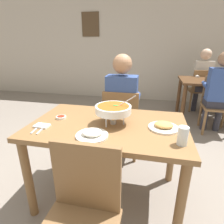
{
  "coord_description": "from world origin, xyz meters",
  "views": [
    {
      "loc": [
        0.34,
        -1.4,
        1.42
      ],
      "look_at": [
        0.0,
        0.15,
        0.83
      ],
      "focal_mm": 29.67,
      "sensor_mm": 36.0,
      "label": 1
    }
  ],
  "objects_px": {
    "sauce_dish": "(61,117)",
    "dining_table_far": "(207,87)",
    "chair_diner_main": "(121,121)",
    "diner_main": "(122,102)",
    "drink_glass": "(183,137)",
    "chair_viewer_empty": "(82,212)",
    "curry_bowl": "(113,109)",
    "patron_bg_left": "(219,89)",
    "dining_table_main": "(108,136)",
    "chair_bg_right": "(200,88)",
    "appetizer_plate": "(164,126)",
    "patron_bg_right": "(203,77)",
    "rice_plate": "(92,134)",
    "chair_bg_left": "(216,101)"
  },
  "relations": [
    {
      "from": "sauce_dish",
      "to": "dining_table_far",
      "type": "bearing_deg",
      "value": 51.78
    },
    {
      "from": "chair_diner_main",
      "to": "diner_main",
      "type": "bearing_deg",
      "value": 90.0
    },
    {
      "from": "drink_glass",
      "to": "chair_viewer_empty",
      "type": "bearing_deg",
      "value": -142.35
    },
    {
      "from": "diner_main",
      "to": "curry_bowl",
      "type": "height_order",
      "value": "diner_main"
    },
    {
      "from": "chair_diner_main",
      "to": "patron_bg_left",
      "type": "distance_m",
      "value": 1.72
    },
    {
      "from": "dining_table_main",
      "to": "sauce_dish",
      "type": "xyz_separation_m",
      "value": [
        -0.45,
        0.02,
        0.13
      ]
    },
    {
      "from": "chair_bg_right",
      "to": "appetizer_plate",
      "type": "bearing_deg",
      "value": -107.79
    },
    {
      "from": "appetizer_plate",
      "to": "chair_bg_right",
      "type": "height_order",
      "value": "chair_bg_right"
    },
    {
      "from": "drink_glass",
      "to": "patron_bg_right",
      "type": "xyz_separation_m",
      "value": [
        0.82,
        3.09,
        -0.09
      ]
    },
    {
      "from": "curry_bowl",
      "to": "chair_diner_main",
      "type": "bearing_deg",
      "value": 93.48
    },
    {
      "from": "chair_diner_main",
      "to": "rice_plate",
      "type": "distance_m",
      "value": 0.99
    },
    {
      "from": "curry_bowl",
      "to": "patron_bg_left",
      "type": "relative_size",
      "value": 0.25
    },
    {
      "from": "chair_bg_left",
      "to": "appetizer_plate",
      "type": "bearing_deg",
      "value": -117.23
    },
    {
      "from": "diner_main",
      "to": "sauce_dish",
      "type": "relative_size",
      "value": 14.56
    },
    {
      "from": "diner_main",
      "to": "dining_table_far",
      "type": "distance_m",
      "value": 2.09
    },
    {
      "from": "drink_glass",
      "to": "patron_bg_left",
      "type": "xyz_separation_m",
      "value": [
        0.8,
        1.95,
        -0.09
      ]
    },
    {
      "from": "appetizer_plate",
      "to": "drink_glass",
      "type": "bearing_deg",
      "value": -64.22
    },
    {
      "from": "rice_plate",
      "to": "patron_bg_left",
      "type": "relative_size",
      "value": 0.18
    },
    {
      "from": "chair_viewer_empty",
      "to": "curry_bowl",
      "type": "xyz_separation_m",
      "value": [
        0.04,
        0.67,
        0.39
      ]
    },
    {
      "from": "sauce_dish",
      "to": "patron_bg_right",
      "type": "xyz_separation_m",
      "value": [
        1.83,
        2.84,
        -0.04
      ]
    },
    {
      "from": "patron_bg_left",
      "to": "patron_bg_right",
      "type": "distance_m",
      "value": 1.14
    },
    {
      "from": "rice_plate",
      "to": "appetizer_plate",
      "type": "height_order",
      "value": "same"
    },
    {
      "from": "chair_viewer_empty",
      "to": "chair_diner_main",
      "type": "bearing_deg",
      "value": 90.0
    },
    {
      "from": "chair_bg_left",
      "to": "patron_bg_left",
      "type": "distance_m",
      "value": 0.27
    },
    {
      "from": "appetizer_plate",
      "to": "chair_bg_left",
      "type": "bearing_deg",
      "value": 62.77
    },
    {
      "from": "diner_main",
      "to": "appetizer_plate",
      "type": "bearing_deg",
      "value": -58.04
    },
    {
      "from": "patron_bg_left",
      "to": "chair_bg_right",
      "type": "bearing_deg",
      "value": 90.52
    },
    {
      "from": "diner_main",
      "to": "curry_bowl",
      "type": "distance_m",
      "value": 0.74
    },
    {
      "from": "curry_bowl",
      "to": "chair_bg_left",
      "type": "xyz_separation_m",
      "value": [
        1.37,
        1.84,
        -0.39
      ]
    },
    {
      "from": "rice_plate",
      "to": "chair_bg_right",
      "type": "relative_size",
      "value": 0.27
    },
    {
      "from": "rice_plate",
      "to": "chair_bg_left",
      "type": "height_order",
      "value": "chair_bg_left"
    },
    {
      "from": "chair_diner_main",
      "to": "diner_main",
      "type": "height_order",
      "value": "diner_main"
    },
    {
      "from": "sauce_dish",
      "to": "drink_glass",
      "type": "height_order",
      "value": "drink_glass"
    },
    {
      "from": "chair_diner_main",
      "to": "chair_bg_right",
      "type": "distance_m",
      "value": 2.51
    },
    {
      "from": "diner_main",
      "to": "dining_table_far",
      "type": "height_order",
      "value": "diner_main"
    },
    {
      "from": "sauce_dish",
      "to": "appetizer_plate",
      "type": "bearing_deg",
      "value": -1.36
    },
    {
      "from": "diner_main",
      "to": "rice_plate",
      "type": "relative_size",
      "value": 5.46
    },
    {
      "from": "drink_glass",
      "to": "sauce_dish",
      "type": "bearing_deg",
      "value": 166.13
    },
    {
      "from": "diner_main",
      "to": "chair_bg_right",
      "type": "relative_size",
      "value": 1.46
    },
    {
      "from": "chair_diner_main",
      "to": "appetizer_plate",
      "type": "bearing_deg",
      "value": -56.84
    },
    {
      "from": "drink_glass",
      "to": "chair_bg_left",
      "type": "relative_size",
      "value": 0.14
    },
    {
      "from": "rice_plate",
      "to": "chair_bg_right",
      "type": "bearing_deg",
      "value": 65.09
    },
    {
      "from": "diner_main",
      "to": "patron_bg_right",
      "type": "distance_m",
      "value": 2.54
    },
    {
      "from": "diner_main",
      "to": "chair_bg_right",
      "type": "distance_m",
      "value": 2.49
    },
    {
      "from": "chair_viewer_empty",
      "to": "sauce_dish",
      "type": "height_order",
      "value": "chair_viewer_empty"
    },
    {
      "from": "drink_glass",
      "to": "chair_bg_right",
      "type": "bearing_deg",
      "value": 75.41
    },
    {
      "from": "dining_table_far",
      "to": "rice_plate",
      "type": "bearing_deg",
      "value": -119.0
    },
    {
      "from": "diner_main",
      "to": "chair_bg_right",
      "type": "bearing_deg",
      "value": 56.83
    },
    {
      "from": "rice_plate",
      "to": "sauce_dish",
      "type": "height_order",
      "value": "rice_plate"
    },
    {
      "from": "dining_table_far",
      "to": "chair_bg_left",
      "type": "relative_size",
      "value": 1.11
    }
  ]
}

